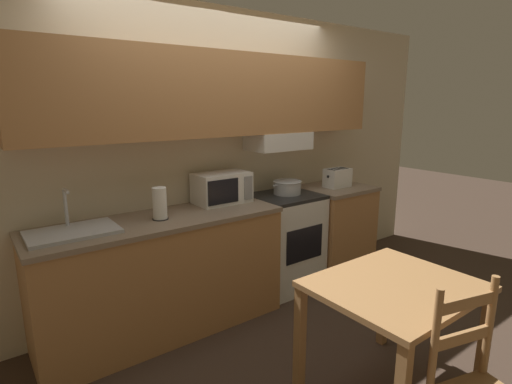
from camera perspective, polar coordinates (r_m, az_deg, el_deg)
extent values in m
plane|color=#3D2D23|center=(3.93, -5.51, -13.98)|extent=(16.00, 16.00, 0.00)
cube|color=beige|center=(3.57, -6.16, 4.79)|extent=(5.58, 0.05, 2.55)
cube|color=#B27A47|center=(3.38, -4.74, 13.71)|extent=(3.18, 0.32, 0.67)
cube|color=white|center=(3.74, 3.20, 7.30)|extent=(0.58, 0.34, 0.16)
cube|color=#B27A47|center=(3.23, -13.11, -11.77)|extent=(1.86, 0.59, 0.88)
cube|color=#84705B|center=(3.08, -13.54, -3.97)|extent=(1.88, 0.61, 0.04)
cube|color=#B27A47|center=(4.29, 11.03, -5.45)|extent=(0.67, 0.59, 0.88)
cube|color=#84705B|center=(4.18, 11.30, 0.54)|extent=(0.69, 0.61, 0.04)
cube|color=white|center=(3.87, 4.10, -7.24)|extent=(0.61, 0.55, 0.89)
cube|color=black|center=(3.74, 4.22, -0.62)|extent=(0.61, 0.55, 0.03)
cube|color=black|center=(3.66, 6.97, -7.42)|extent=(0.43, 0.01, 0.31)
cylinder|color=black|center=(3.57, 3.69, -1.08)|extent=(0.09, 0.09, 0.01)
cylinder|color=black|center=(3.75, 6.91, -0.48)|extent=(0.09, 0.09, 0.01)
cylinder|color=black|center=(3.73, 1.51, -0.44)|extent=(0.09, 0.09, 0.01)
cylinder|color=black|center=(3.91, 4.71, 0.11)|extent=(0.09, 0.09, 0.01)
cylinder|color=#B7BABF|center=(3.76, 4.49, 0.65)|extent=(0.26, 0.26, 0.12)
torus|color=#B7BABF|center=(3.75, 4.51, 1.52)|extent=(0.27, 0.27, 0.01)
cylinder|color=#B7BABF|center=(3.66, 2.75, 0.93)|extent=(0.05, 0.01, 0.01)
cylinder|color=#B7BABF|center=(3.85, 6.16, 1.46)|extent=(0.05, 0.01, 0.01)
cube|color=white|center=(3.43, -4.91, 0.63)|extent=(0.47, 0.29, 0.26)
cube|color=black|center=(3.27, -4.68, 0.04)|extent=(0.29, 0.01, 0.20)
cube|color=gray|center=(3.41, -1.09, 0.59)|extent=(0.08, 0.01, 0.20)
cube|color=white|center=(4.14, 11.55, 2.00)|extent=(0.27, 0.16, 0.19)
cube|color=black|center=(4.03, 10.24, 2.18)|extent=(0.01, 0.02, 0.02)
cube|color=black|center=(4.05, 10.72, 3.11)|extent=(0.04, 0.11, 0.01)
cube|color=black|center=(4.10, 11.31, 3.19)|extent=(0.04, 0.11, 0.01)
cube|color=black|center=(4.14, 11.89, 3.27)|extent=(0.04, 0.11, 0.01)
cube|color=black|center=(4.19, 12.45, 3.34)|extent=(0.04, 0.11, 0.01)
cube|color=#B7BABF|center=(2.90, -24.72, -5.22)|extent=(0.56, 0.37, 0.02)
cube|color=#4C4F54|center=(2.88, -24.65, -5.24)|extent=(0.48, 0.28, 0.01)
cylinder|color=#B7BABF|center=(2.99, -25.53, -2.02)|extent=(0.02, 0.02, 0.25)
cylinder|color=#B7BABF|center=(2.91, -25.53, 0.12)|extent=(0.02, 0.12, 0.02)
cylinder|color=black|center=(3.04, -13.48, -3.73)|extent=(0.12, 0.12, 0.01)
cylinder|color=white|center=(3.01, -13.60, -1.55)|extent=(0.10, 0.10, 0.23)
cube|color=#9E7042|center=(2.52, 19.29, -12.61)|extent=(0.92, 0.77, 0.04)
cube|color=#9E7042|center=(2.88, 29.77, -18.49)|extent=(0.06, 0.06, 0.70)
cube|color=#9E7042|center=(2.61, 6.27, -20.22)|extent=(0.06, 0.06, 0.70)
cube|color=#9E7042|center=(3.17, 17.87, -14.45)|extent=(0.06, 0.06, 0.70)
cylinder|color=#9E7042|center=(2.09, 24.19, -18.82)|extent=(0.04, 0.04, 0.51)
cylinder|color=#9E7042|center=(2.33, 30.34, -16.11)|extent=(0.04, 0.04, 0.51)
cube|color=#9E7042|center=(2.14, 27.88, -13.82)|extent=(0.34, 0.11, 0.06)
cube|color=#9E7042|center=(2.22, 27.38, -17.99)|extent=(0.34, 0.11, 0.06)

